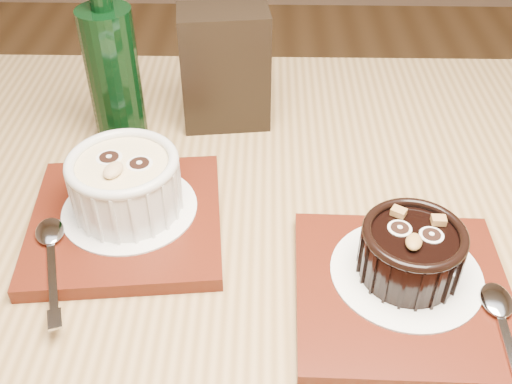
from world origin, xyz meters
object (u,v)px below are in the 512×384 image
Objects in this scene: ramekin_white at (125,181)px; ramekin_dark at (411,250)px; table at (282,321)px; green_bottle at (113,71)px; condiment_stand at (225,68)px; tray_right at (402,293)px; tray_left at (127,221)px.

ramekin_white reaches higher than ramekin_dark.
ramekin_dark reaches higher than table.
ramekin_white reaches higher than table.
green_bottle is at bearing 159.08° from ramekin_dark.
ramekin_dark is 0.40× the size of green_bottle.
ramekin_white is 0.48× the size of green_bottle.
table is 8.59× the size of condiment_stand.
table is 0.29m from condiment_stand.
tray_right is (0.25, -0.09, -0.04)m from ramekin_white.
condiment_stand is at bearing 82.28° from ramekin_white.
tray_right is 0.33m from condiment_stand.
green_bottle reaches higher than ramekin_dark.
ramekin_dark reaches higher than tray_right.
green_bottle is (-0.12, -0.04, 0.01)m from condiment_stand.
table is at bearing -73.74° from condiment_stand.
tray_left is at bearing -77.70° from green_bottle.
ramekin_white is at bearing 162.00° from table.
table is 0.19m from tray_left.
tray_right is 2.08× the size of ramekin_dark.
condiment_stand reaches higher than ramekin_white.
condiment_stand reaches higher than tray_left.
tray_left reaches higher than table.
green_bottle is at bearing 102.30° from tray_left.
condiment_stand is at bearing 140.06° from ramekin_dark.
tray_right reaches higher than table.
tray_left is 0.83× the size of green_bottle.
tray_right is at bearing -24.73° from table.
table is 6.68× the size of tray_left.
ramekin_white is at bearing 179.73° from ramekin_dark.
tray_left is at bearing 165.47° from table.
tray_left is at bearing -89.25° from ramekin_white.
table is at bearing 155.27° from tray_right.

